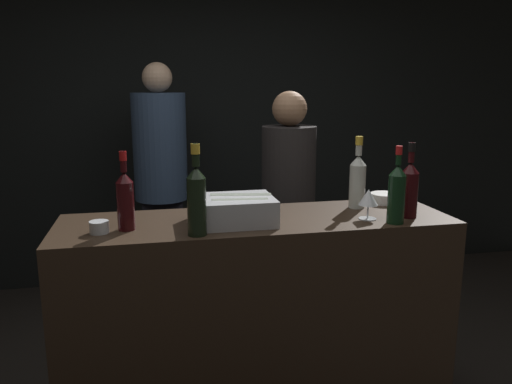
# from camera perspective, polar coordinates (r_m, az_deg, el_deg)

# --- Properties ---
(wall_back_chalkboard) EXTENTS (6.40, 0.06, 2.80)m
(wall_back_chalkboard) POSITION_cam_1_polar(r_m,az_deg,el_deg) (4.29, -5.80, 8.53)
(wall_back_chalkboard) COLOR black
(wall_back_chalkboard) RESTS_ON ground_plane
(bar_counter) EXTENTS (1.80, 0.54, 1.06)m
(bar_counter) POSITION_cam_1_polar(r_m,az_deg,el_deg) (2.49, 0.13, -14.88)
(bar_counter) COLOR #2D2116
(bar_counter) RESTS_ON ground_plane
(ice_bin_with_bottles) EXTENTS (0.36, 0.28, 0.12)m
(ice_bin_with_bottles) POSITION_cam_1_polar(r_m,az_deg,el_deg) (2.22, -2.45, -1.95)
(ice_bin_with_bottles) COLOR #B7BABF
(ice_bin_with_bottles) RESTS_ON bar_counter
(bowl_white) EXTENTS (0.15, 0.15, 0.05)m
(bowl_white) POSITION_cam_1_polar(r_m,az_deg,el_deg) (2.69, 14.53, -0.65)
(bowl_white) COLOR white
(bowl_white) RESTS_ON bar_counter
(wine_glass) EXTENTS (0.09, 0.09, 0.14)m
(wine_glass) POSITION_cam_1_polar(r_m,az_deg,el_deg) (2.33, 12.72, -0.69)
(wine_glass) COLOR silver
(wine_glass) RESTS_ON bar_counter
(candle_votive) EXTENTS (0.08, 0.08, 0.05)m
(candle_votive) POSITION_cam_1_polar(r_m,az_deg,el_deg) (2.17, -17.49, -3.84)
(candle_votive) COLOR silver
(candle_votive) RESTS_ON bar_counter
(red_wine_bottle_tall) EXTENTS (0.07, 0.07, 0.34)m
(red_wine_bottle_tall) POSITION_cam_1_polar(r_m,az_deg,el_deg) (2.16, -14.72, -0.73)
(red_wine_bottle_tall) COLOR black
(red_wine_bottle_tall) RESTS_ON bar_counter
(champagne_bottle) EXTENTS (0.08, 0.08, 0.38)m
(champagne_bottle) POSITION_cam_1_polar(r_m,az_deg,el_deg) (2.03, -6.82, -0.65)
(champagne_bottle) COLOR black
(champagne_bottle) RESTS_ON bar_counter
(rose_wine_bottle) EXTENTS (0.08, 0.08, 0.36)m
(rose_wine_bottle) POSITION_cam_1_polar(r_m,az_deg,el_deg) (2.53, 11.53, 1.49)
(rose_wine_bottle) COLOR #B2B7AD
(rose_wine_bottle) RESTS_ON bar_counter
(red_wine_bottle_burgundy) EXTENTS (0.08, 0.08, 0.35)m
(red_wine_bottle_burgundy) POSITION_cam_1_polar(r_m,az_deg,el_deg) (2.28, 15.77, -0.04)
(red_wine_bottle_burgundy) COLOR black
(red_wine_bottle_burgundy) RESTS_ON bar_counter
(red_wine_bottle_black_foil) EXTENTS (0.08, 0.08, 0.35)m
(red_wine_bottle_black_foil) POSITION_cam_1_polar(r_m,az_deg,el_deg) (2.41, 17.12, 0.48)
(red_wine_bottle_black_foil) COLOR black
(red_wine_bottle_black_foil) RESTS_ON bar_counter
(person_in_hoodie) EXTENTS (0.38, 0.38, 1.82)m
(person_in_hoodie) POSITION_cam_1_polar(r_m,az_deg,el_deg) (3.70, -10.80, 1.82)
(person_in_hoodie) COLOR black
(person_in_hoodie) RESTS_ON ground_plane
(person_blond_tee) EXTENTS (0.33, 0.33, 1.63)m
(person_blond_tee) POSITION_cam_1_polar(r_m,az_deg,el_deg) (3.13, 3.70, -1.80)
(person_blond_tee) COLOR black
(person_blond_tee) RESTS_ON ground_plane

